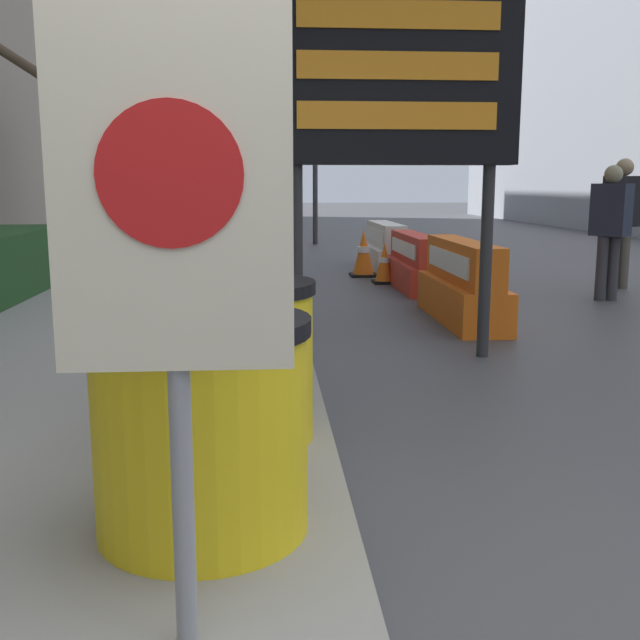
{
  "coord_description": "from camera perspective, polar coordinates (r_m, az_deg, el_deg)",
  "views": [
    {
      "loc": [
        -0.34,
        -1.94,
        1.41
      ],
      "look_at": [
        0.16,
        4.75,
        0.2
      ],
      "focal_mm": 42.0,
      "sensor_mm": 36.0,
      "label": 1
    }
  ],
  "objects": [
    {
      "name": "pedestrian_worker",
      "position": [
        11.08,
        22.0,
        7.6
      ],
      "size": [
        0.51,
        0.36,
        1.77
      ],
      "rotation": [
        0.0,
        0.0,
        3.34
      ],
      "color": "#514C42",
      "rests_on": "ground_plane"
    },
    {
      "name": "traffic_cone_near",
      "position": [
        10.94,
        4.93,
        4.3
      ],
      "size": [
        0.33,
        0.33,
        0.59
      ],
      "color": "black",
      "rests_on": "ground_plane"
    },
    {
      "name": "bare_tree",
      "position": [
        11.6,
        -18.64,
        10.94
      ],
      "size": [
        1.58,
        1.67,
        3.16
      ],
      "color": "#4C3D2D",
      "rests_on": "sidewalk_left"
    },
    {
      "name": "jersey_barrier_orange_far",
      "position": [
        7.99,
        10.76,
        2.58
      ],
      "size": [
        0.51,
        2.05,
        0.84
      ],
      "color": "orange",
      "rests_on": "ground_plane"
    },
    {
      "name": "traffic_cone_mid",
      "position": [
        11.75,
        3.34,
        5.09
      ],
      "size": [
        0.41,
        0.41,
        0.74
      ],
      "color": "black",
      "rests_on": "ground_plane"
    },
    {
      "name": "barrel_drum_foreground",
      "position": [
        2.79,
        -9.03,
        -7.89
      ],
      "size": [
        0.81,
        0.81,
        0.8
      ],
      "color": "yellow",
      "rests_on": "sidewalk_left"
    },
    {
      "name": "jersey_barrier_white",
      "position": [
        12.87,
        5.01,
        5.44
      ],
      "size": [
        0.6,
        2.16,
        0.78
      ],
      "color": "silver",
      "rests_on": "ground_plane"
    },
    {
      "name": "traffic_light_near_curb",
      "position": [
        18.22,
        -0.35,
        15.02
      ],
      "size": [
        0.28,
        0.44,
        4.05
      ],
      "color": "#2D2D30",
      "rests_on": "ground_plane"
    },
    {
      "name": "message_board",
      "position": [
        6.13,
        5.79,
        18.64
      ],
      "size": [
        2.06,
        0.36,
        3.14
      ],
      "color": "#28282B",
      "rests_on": "ground_plane"
    },
    {
      "name": "barrel_drum_middle",
      "position": [
        3.77,
        -6.46,
        -3.04
      ],
      "size": [
        0.81,
        0.81,
        0.8
      ],
      "color": "yellow",
      "rests_on": "sidewalk_left"
    },
    {
      "name": "pedestrian_passerby",
      "position": [
        9.86,
        21.25,
        7.01
      ],
      "size": [
        0.48,
        0.5,
        1.65
      ],
      "rotation": [
        0.0,
        0.0,
        5.41
      ],
      "color": "#333338",
      "rests_on": "ground_plane"
    },
    {
      "name": "warning_sign",
      "position": [
        1.91,
        -11.18,
        7.73
      ],
      "size": [
        0.6,
        0.08,
        1.78
      ],
      "color": "gray",
      "rests_on": "sidewalk_left"
    },
    {
      "name": "jersey_barrier_red_striped",
      "position": [
        10.44,
        7.19,
        4.21
      ],
      "size": [
        0.51,
        2.08,
        0.75
      ],
      "color": "red",
      "rests_on": "ground_plane"
    },
    {
      "name": "traffic_cone_far",
      "position": [
        10.7,
        9.4,
        4.53
      ],
      "size": [
        0.43,
        0.43,
        0.76
      ],
      "color": "black",
      "rests_on": "ground_plane"
    }
  ]
}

